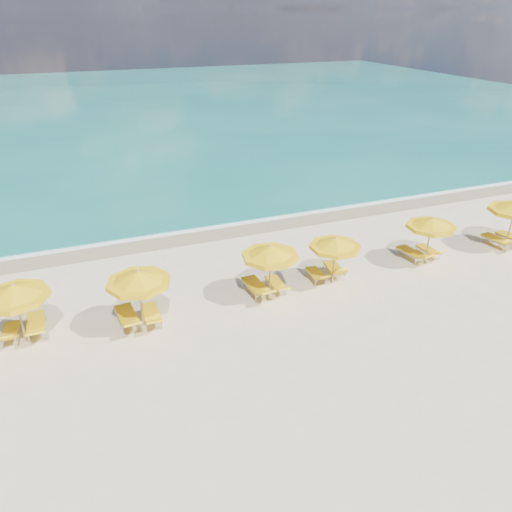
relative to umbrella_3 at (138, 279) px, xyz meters
name	(u,v)px	position (x,y,z in m)	size (l,w,h in m)	color
ground_plane	(269,297)	(5.20, 0.20, -2.03)	(120.00, 120.00, 0.00)	beige
ocean	(115,107)	(5.20, 48.20, -2.03)	(120.00, 80.00, 0.30)	#12675D
wet_sand_band	(216,231)	(5.20, 7.60, -2.03)	(120.00, 2.60, 0.01)	tan
foam_line	(211,225)	(5.20, 8.40, -2.03)	(120.00, 1.20, 0.03)	white
whitecap_near	(85,190)	(-0.80, 17.20, -2.03)	(14.00, 0.36, 0.05)	white
whitecap_far	(246,146)	(13.20, 24.20, -2.03)	(18.00, 0.30, 0.05)	white
umbrella_2	(14,293)	(-4.09, 0.57, 0.00)	(2.54, 2.54, 2.38)	tan
umbrella_3	(138,279)	(0.00, 0.00, 0.00)	(2.52, 2.52, 2.38)	tan
umbrella_4	(270,253)	(5.24, 0.29, -0.03)	(2.74, 2.74, 2.34)	tan
umbrella_5	(335,244)	(8.19, 0.28, -0.14)	(2.85, 2.85, 2.21)	tan
umbrella_6	(431,224)	(13.27, 0.46, -0.09)	(2.72, 2.72, 2.28)	tan
lounger_2_left	(11,335)	(-4.55, 0.90, -1.83)	(0.67, 1.64, 0.75)	#A5A8AD
lounger_2_right	(37,327)	(-3.69, 1.05, -1.79)	(0.71, 2.03, 0.75)	#A5A8AD
lounger_3_left	(127,319)	(-0.53, 0.32, -1.79)	(0.78, 2.07, 0.79)	#A5A8AD
lounger_3_right	(152,316)	(0.35, 0.20, -1.81)	(0.68, 1.89, 0.71)	#A5A8AD
lounger_4_left	(256,289)	(4.77, 0.61, -1.79)	(0.82, 2.12, 0.79)	#A5A8AD
lounger_4_right	(276,286)	(5.69, 0.67, -1.84)	(0.58, 1.67, 0.61)	#A5A8AD
lounger_5_left	(316,276)	(7.64, 0.75, -1.83)	(0.64, 1.62, 0.71)	#A5A8AD
lounger_5_right	(334,271)	(8.58, 0.83, -1.81)	(0.91, 1.82, 0.87)	#A5A8AD
lounger_6_left	(411,255)	(12.79, 0.93, -1.81)	(0.85, 1.97, 0.69)	#A5A8AD
lounger_6_right	(429,253)	(13.76, 0.87, -1.83)	(0.60, 1.65, 0.72)	#A5A8AD
lounger_7_left	(497,242)	(17.67, 0.53, -1.80)	(0.93, 2.02, 0.77)	#A5A8AD
lounger_7_right	(512,240)	(18.60, 0.51, -1.80)	(1.01, 2.03, 0.73)	#A5A8AD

